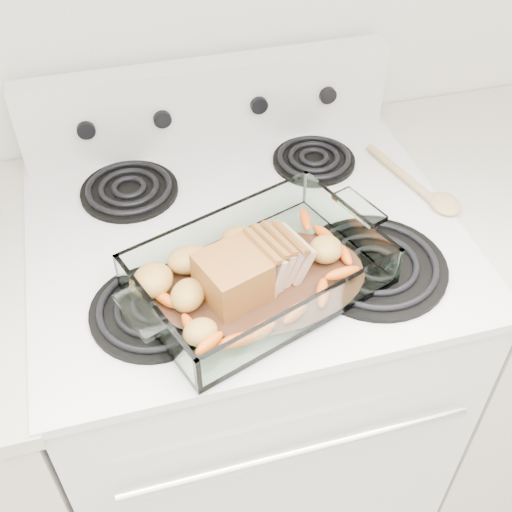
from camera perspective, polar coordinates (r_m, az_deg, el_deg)
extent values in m
cube|color=white|center=(1.54, -0.82, -10.83)|extent=(0.76, 0.65, 0.92)
cube|color=black|center=(1.40, 2.70, -21.33)|extent=(0.65, 0.02, 0.55)
cylinder|color=silver|center=(1.12, 3.85, -16.96)|extent=(0.61, 0.02, 0.02)
cube|color=white|center=(1.19, -1.05, 2.16)|extent=(0.78, 0.67, 0.02)
cube|color=white|center=(1.36, -4.31, 13.37)|extent=(0.76, 0.06, 0.18)
cylinder|color=black|center=(1.05, -8.99, -4.82)|extent=(0.21, 0.21, 0.01)
cylinder|color=black|center=(1.12, 10.48, -0.92)|extent=(0.25, 0.25, 0.01)
cylinder|color=black|center=(1.28, -11.18, 5.70)|extent=(0.19, 0.19, 0.01)
cylinder|color=black|center=(1.34, 5.16, 8.44)|extent=(0.17, 0.17, 0.01)
cylinder|color=black|center=(1.32, -14.88, 10.84)|extent=(0.04, 0.02, 0.04)
cylinder|color=black|center=(1.32, -8.35, 12.02)|extent=(0.04, 0.02, 0.04)
cylinder|color=black|center=(1.35, 0.22, 13.33)|extent=(0.04, 0.02, 0.04)
cylinder|color=black|center=(1.40, 6.35, 14.08)|extent=(0.04, 0.02, 0.04)
cube|color=silver|center=(1.76, 20.67, -5.66)|extent=(0.55, 0.65, 0.90)
cube|color=silver|center=(1.06, 0.28, -2.43)|extent=(0.39, 0.26, 0.01)
cube|color=silver|center=(0.96, 2.28, -6.09)|extent=(0.39, 0.01, 0.07)
cube|color=silver|center=(1.12, -1.40, 3.30)|extent=(0.39, 0.01, 0.07)
cube|color=silver|center=(1.02, -10.10, -3.00)|extent=(0.01, 0.26, 0.07)
cube|color=silver|center=(1.09, 9.98, 0.87)|extent=(0.01, 0.26, 0.07)
cylinder|color=#392013|center=(1.06, 0.29, -2.21)|extent=(0.22, 0.22, 0.00)
cube|color=#985820|center=(1.02, -2.47, -1.30)|extent=(0.10, 0.10, 0.08)
cube|color=tan|center=(1.03, 0.54, -0.81)|extent=(0.04, 0.09, 0.07)
cube|color=tan|center=(1.04, 1.53, -0.67)|extent=(0.04, 0.09, 0.07)
cube|color=tan|center=(1.04, 2.51, -0.54)|extent=(0.04, 0.09, 0.07)
cube|color=tan|center=(1.05, 3.48, -0.40)|extent=(0.04, 0.09, 0.06)
ellipsoid|color=#D6551F|center=(0.98, -6.75, -6.70)|extent=(0.06, 0.02, 0.02)
ellipsoid|color=#D6551F|center=(1.03, 7.62, -3.72)|extent=(0.06, 0.02, 0.02)
ellipsoid|color=#D6551F|center=(1.11, 7.82, 0.38)|extent=(0.06, 0.02, 0.02)
ellipsoid|color=#D6551F|center=(1.06, -8.47, -1.95)|extent=(0.06, 0.02, 0.02)
ellipsoid|color=tan|center=(1.08, -8.85, -0.10)|extent=(0.06, 0.05, 0.05)
ellipsoid|color=tan|center=(1.11, 0.10, 1.95)|extent=(0.06, 0.05, 0.05)
ellipsoid|color=tan|center=(1.06, 7.12, -0.91)|extent=(0.06, 0.05, 0.05)
cylinder|color=#DABE7D|center=(1.33, 12.65, 7.27)|extent=(0.06, 0.20, 0.02)
ellipsoid|color=#DABE7D|center=(1.27, 16.44, 4.50)|extent=(0.06, 0.07, 0.02)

